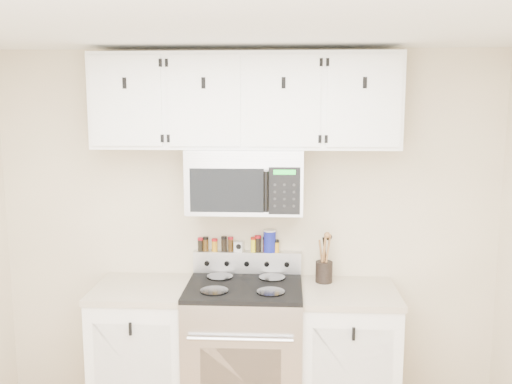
# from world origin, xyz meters

# --- Properties ---
(back_wall) EXTENTS (3.50, 0.01, 2.50)m
(back_wall) POSITION_xyz_m (0.00, 1.75, 1.25)
(back_wall) COLOR tan
(back_wall) RESTS_ON floor
(ceiling) EXTENTS (3.50, 3.50, 0.01)m
(ceiling) POSITION_xyz_m (0.00, 0.00, 2.50)
(ceiling) COLOR white
(ceiling) RESTS_ON back_wall
(range) EXTENTS (0.76, 0.65, 1.10)m
(range) POSITION_xyz_m (0.00, 1.43, 0.49)
(range) COLOR #B7B7BA
(range) RESTS_ON floor
(base_cabinet_left) EXTENTS (0.64, 0.62, 0.92)m
(base_cabinet_left) POSITION_xyz_m (-0.69, 1.45, 0.46)
(base_cabinet_left) COLOR white
(base_cabinet_left) RESTS_ON floor
(base_cabinet_right) EXTENTS (0.64, 0.62, 0.92)m
(base_cabinet_right) POSITION_xyz_m (0.69, 1.45, 0.46)
(base_cabinet_right) COLOR white
(base_cabinet_right) RESTS_ON floor
(microwave) EXTENTS (0.76, 0.44, 0.42)m
(microwave) POSITION_xyz_m (0.00, 1.55, 1.63)
(microwave) COLOR #9E9EA3
(microwave) RESTS_ON back_wall
(upper_cabinets) EXTENTS (2.00, 0.35, 0.62)m
(upper_cabinets) POSITION_xyz_m (-0.00, 1.58, 2.15)
(upper_cabinets) COLOR white
(upper_cabinets) RESTS_ON back_wall
(utensil_crock) EXTENTS (0.12, 0.12, 0.34)m
(utensil_crock) POSITION_xyz_m (0.54, 1.60, 1.01)
(utensil_crock) COLOR black
(utensil_crock) RESTS_ON base_cabinet_right
(kitchen_timer) EXTENTS (0.07, 0.06, 0.07)m
(kitchen_timer) POSITION_xyz_m (-0.06, 1.71, 1.14)
(kitchen_timer) COLOR silver
(kitchen_timer) RESTS_ON range
(salt_canister) EXTENTS (0.09, 0.09, 0.16)m
(salt_canister) POSITION_xyz_m (0.16, 1.71, 1.18)
(salt_canister) COLOR #161F9C
(salt_canister) RESTS_ON range
(spice_jar_0) EXTENTS (0.04, 0.04, 0.10)m
(spice_jar_0) POSITION_xyz_m (-0.33, 1.71, 1.15)
(spice_jar_0) COLOR black
(spice_jar_0) RESTS_ON range
(spice_jar_1) EXTENTS (0.04, 0.04, 0.10)m
(spice_jar_1) POSITION_xyz_m (-0.29, 1.71, 1.15)
(spice_jar_1) COLOR #412B0F
(spice_jar_1) RESTS_ON range
(spice_jar_2) EXTENTS (0.04, 0.04, 0.09)m
(spice_jar_2) POSITION_xyz_m (-0.23, 1.71, 1.15)
(spice_jar_2) COLOR #C38617
(spice_jar_2) RESTS_ON range
(spice_jar_3) EXTENTS (0.04, 0.04, 0.11)m
(spice_jar_3) POSITION_xyz_m (-0.16, 1.71, 1.15)
(spice_jar_3) COLOR black
(spice_jar_3) RESTS_ON range
(spice_jar_4) EXTENTS (0.04, 0.04, 0.10)m
(spice_jar_4) POSITION_xyz_m (-0.12, 1.71, 1.15)
(spice_jar_4) COLOR #3E270F
(spice_jar_4) RESTS_ON range
(spice_jar_5) EXTENTS (0.04, 0.04, 0.10)m
(spice_jar_5) POSITION_xyz_m (0.04, 1.71, 1.15)
(spice_jar_5) COLOR yellow
(spice_jar_5) RESTS_ON range
(spice_jar_6) EXTENTS (0.05, 0.05, 0.12)m
(spice_jar_6) POSITION_xyz_m (0.08, 1.71, 1.16)
(spice_jar_6) COLOR black
(spice_jar_6) RESTS_ON range
(spice_jar_7) EXTENTS (0.04, 0.04, 0.11)m
(spice_jar_7) POSITION_xyz_m (0.13, 1.71, 1.15)
(spice_jar_7) COLOR #452010
(spice_jar_7) RESTS_ON range
(spice_jar_8) EXTENTS (0.04, 0.04, 0.09)m
(spice_jar_8) POSITION_xyz_m (0.21, 1.71, 1.14)
(spice_jar_8) COLOR gold
(spice_jar_8) RESTS_ON range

